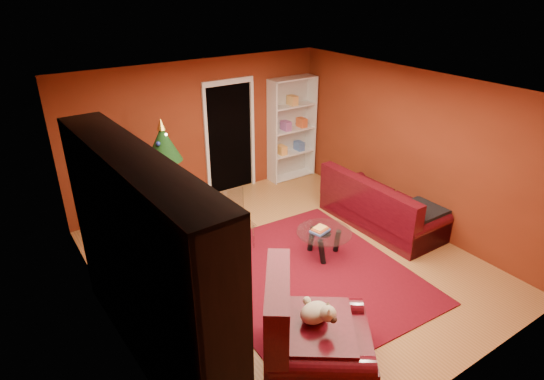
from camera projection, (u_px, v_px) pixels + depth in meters
floor at (287, 264)px, 6.81m from camera, size 5.00×5.50×0.05m
ceiling at (290, 88)px, 5.68m from camera, size 5.00×5.50×0.05m
wall_back at (200, 132)px, 8.33m from camera, size 5.00×0.05×2.60m
wall_left at (101, 238)px, 4.97m from camera, size 0.05×5.50×2.60m
wall_right at (412, 149)px, 7.52m from camera, size 0.05×5.50×2.60m
doorway at (230, 139)px, 8.70m from camera, size 1.06×0.60×2.16m
rug at (307, 275)px, 6.51m from camera, size 2.83×3.25×0.02m
media_unit at (146, 265)px, 4.64m from camera, size 0.65×3.20×2.44m
christmas_tree at (167, 179)px, 7.23m from camera, size 1.23×1.23×1.97m
gift_box_teal at (147, 220)px, 7.70m from camera, size 0.30×0.30×0.27m
gift_box_red at (177, 202)px, 8.37m from camera, size 0.26×0.26×0.23m
white_bookshelf at (292, 130)px, 9.26m from camera, size 1.00×0.36×2.15m
armchair at (319, 333)px, 4.80m from camera, size 1.69×1.69×0.95m
dog at (315, 313)px, 4.75m from camera, size 0.48×0.50×0.31m
sofa at (383, 201)px, 7.66m from camera, size 0.96×2.12×0.91m
coffee_table at (323, 243)px, 6.89m from camera, size 1.01×1.01×0.52m
acrylic_chair at (237, 224)px, 7.02m from camera, size 0.45×0.49×0.84m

